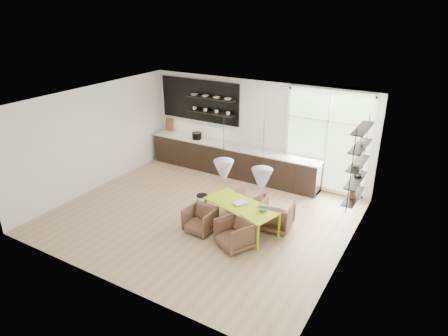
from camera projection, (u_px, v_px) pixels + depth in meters
room at (243, 152)px, 10.02m from camera, size 7.02×6.01×2.91m
kitchen_run at (230, 155)px, 12.22m from camera, size 5.54×0.69×2.75m
right_shelving at (357, 166)px, 8.71m from camera, size 0.26×1.22×1.90m
dining_table at (241, 206)px, 9.19m from camera, size 1.92×1.25×0.65m
armchair_back_left at (247, 202)px, 9.98m from camera, size 0.81×0.82×0.66m
armchair_back_right at (276, 215)px, 9.34m from camera, size 0.80×0.81×0.68m
armchair_front_left at (200, 220)px, 9.24m from camera, size 0.67×0.69×0.60m
armchair_front_right at (235, 234)px, 8.63m from camera, size 0.95×0.96×0.65m
wire_stool at (202, 200)px, 10.26m from camera, size 0.30×0.30×0.38m
table_book at (238, 201)px, 9.33m from camera, size 0.37×0.40×0.03m
table_bowl at (263, 209)px, 8.91m from camera, size 0.22×0.22×0.07m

